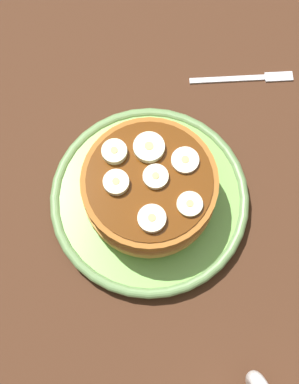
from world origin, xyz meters
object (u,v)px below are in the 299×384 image
(banana_slice_5, at_px, (185,160))
(fork, at_px, (248,78))
(plate, at_px, (150,199))
(banana_slice_3, at_px, (116,183))
(banana_slice_2, at_px, (114,152))
(banana_slice_0, at_px, (156,179))
(banana_slice_6, at_px, (190,204))
(banana_slice_4, at_px, (152,219))
(pancake_stack, at_px, (151,190))
(banana_slice_1, at_px, (149,148))

(banana_slice_5, relative_size, fork, 0.23)
(plate, relative_size, banana_slice_3, 8.43)
(plate, bearing_deg, banana_slice_2, 28.67)
(banana_slice_0, bearing_deg, banana_slice_6, -151.31)
(banana_slice_0, relative_size, banana_slice_4, 0.92)
(banana_slice_0, bearing_deg, banana_slice_4, 151.59)
(banana_slice_2, bearing_deg, banana_slice_6, -148.36)
(banana_slice_0, height_order, fork, banana_slice_0)
(banana_slice_3, bearing_deg, fork, -65.58)
(plate, height_order, pancake_stack, pancake_stack)
(banana_slice_3, height_order, fork, banana_slice_3)
(banana_slice_0, height_order, banana_slice_6, banana_slice_0)
(banana_slice_1, bearing_deg, banana_slice_2, 75.84)
(banana_slice_1, xyz_separation_m, fork, (0.07, -0.16, -0.08))
(banana_slice_3, distance_m, banana_slice_6, 0.08)
(fork, bearing_deg, banana_slice_1, 113.66)
(fork, bearing_deg, banana_slice_4, 127.29)
(pancake_stack, bearing_deg, banana_slice_3, 73.84)
(banana_slice_1, distance_m, banana_slice_2, 0.04)
(plate, bearing_deg, banana_slice_4, 161.02)
(plate, height_order, banana_slice_3, banana_slice_3)
(banana_slice_0, bearing_deg, fork, -57.84)
(pancake_stack, relative_size, banana_slice_0, 5.70)
(banana_slice_4, xyz_separation_m, banana_slice_5, (0.05, -0.06, -0.00))
(banana_slice_0, relative_size, banana_slice_1, 0.80)
(pancake_stack, distance_m, banana_slice_5, 0.05)
(banana_slice_2, bearing_deg, banana_slice_5, -119.01)
(pancake_stack, height_order, banana_slice_4, banana_slice_4)
(banana_slice_6, distance_m, fork, 0.22)
(banana_slice_6, bearing_deg, banana_slice_4, 89.89)
(banana_slice_4, height_order, banana_slice_6, banana_slice_4)
(plate, xyz_separation_m, fork, (0.10, -0.18, -0.01))
(pancake_stack, distance_m, banana_slice_2, 0.06)
(plate, distance_m, banana_slice_4, 0.08)
(banana_slice_6, bearing_deg, banana_slice_1, 11.65)
(pancake_stack, distance_m, fork, 0.21)
(banana_slice_0, xyz_separation_m, banana_slice_1, (0.03, -0.01, 0.00))
(banana_slice_6, xyz_separation_m, fork, (0.14, -0.15, -0.08))
(banana_slice_0, bearing_deg, pancake_stack, 77.21)
(banana_slice_3, bearing_deg, pancake_stack, -106.16)
(pancake_stack, relative_size, banana_slice_5, 5.21)
(banana_slice_5, bearing_deg, banana_slice_3, 87.19)
(banana_slice_5, distance_m, fork, 0.18)
(banana_slice_3, height_order, banana_slice_4, same)
(banana_slice_2, height_order, banana_slice_3, same)
(fork, bearing_deg, banana_slice_3, 114.42)
(banana_slice_5, bearing_deg, banana_slice_0, 102.04)
(banana_slice_4, relative_size, fork, 0.23)
(banana_slice_1, xyz_separation_m, banana_slice_3, (-0.02, 0.05, 0.00))
(plate, height_order, fork, plate)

